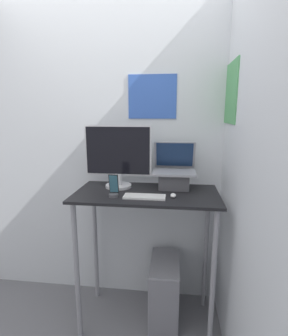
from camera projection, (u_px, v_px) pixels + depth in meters
wall_back at (151, 152)px, 2.18m from camera, size 6.00×0.06×2.60m
wall_side_right at (245, 170)px, 1.51m from camera, size 0.06×6.00×2.60m
desk at (146, 216)px, 1.93m from camera, size 1.03×0.53×1.06m
laptop at (174, 176)px, 1.98m from camera, size 0.32×0.29×0.34m
monitor at (118, 158)px, 1.98m from camera, size 0.51×0.20×0.47m
keyboard at (145, 196)px, 1.77m from camera, size 0.28×0.10×0.02m
mouse at (173, 195)px, 1.78m from camera, size 0.04×0.06×0.03m
cell_phone at (114, 190)px, 1.79m from camera, size 0.06×0.06×0.16m
computer_tower at (165, 290)px, 2.08m from camera, size 0.22×0.44×0.49m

